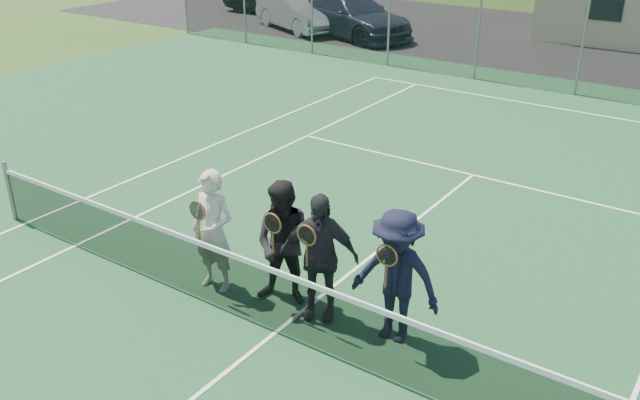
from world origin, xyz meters
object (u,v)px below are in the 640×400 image
(car_b, at_px, (298,11))
(player_d, at_px, (396,277))
(player_a, at_px, (213,231))
(tennis_net, at_px, (276,298))
(player_c, at_px, (319,256))
(player_b, at_px, (286,244))
(car_c, at_px, (351,16))

(car_b, relative_size, player_d, 2.49)
(player_a, bearing_deg, player_d, 8.15)
(tennis_net, relative_size, player_c, 6.49)
(car_b, height_order, tennis_net, car_b)
(player_c, distance_m, player_d, 1.08)
(player_b, relative_size, player_c, 1.00)
(car_c, relative_size, player_b, 3.04)
(player_b, bearing_deg, player_c, -1.97)
(tennis_net, distance_m, player_c, 0.77)
(car_c, distance_m, player_c, 18.83)
(tennis_net, height_order, player_c, player_c)
(tennis_net, distance_m, player_d, 1.55)
(player_b, distance_m, player_c, 0.56)
(player_c, bearing_deg, player_d, 6.86)
(car_c, bearing_deg, car_b, 110.51)
(tennis_net, xyz_separation_m, player_b, (-0.34, 0.66, 0.38))
(car_c, relative_size, player_d, 3.04)
(car_b, distance_m, player_c, 20.09)
(player_b, distance_m, player_d, 1.64)
(car_b, relative_size, tennis_net, 0.38)
(car_b, height_order, player_c, player_c)
(car_b, bearing_deg, player_b, -120.11)
(car_b, bearing_deg, player_c, -118.85)
(car_c, bearing_deg, player_b, -133.21)
(car_b, xyz_separation_m, player_b, (11.58, -15.98, 0.18))
(car_b, height_order, player_a, player_a)
(tennis_net, relative_size, player_d, 6.49)
(player_a, relative_size, player_d, 1.00)
(player_d, bearing_deg, tennis_net, -149.42)
(player_a, height_order, player_d, same)
(car_b, bearing_deg, tennis_net, -120.42)
(tennis_net, xyz_separation_m, player_d, (1.30, 0.77, 0.38))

